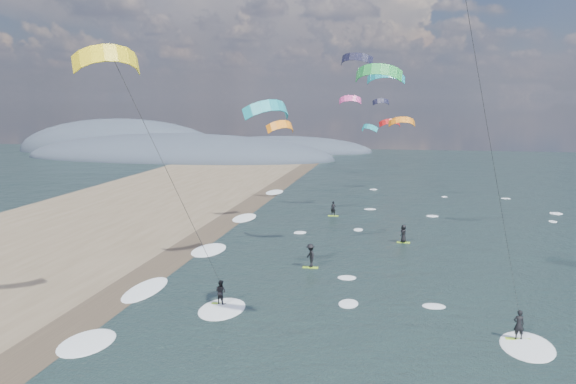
# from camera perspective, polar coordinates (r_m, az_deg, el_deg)

# --- Properties ---
(wet_sand_strip) EXTENTS (3.00, 240.00, 0.00)m
(wet_sand_strip) POSITION_cam_1_polar(r_m,az_deg,el_deg) (38.55, -17.14, -10.33)
(wet_sand_strip) COLOR #382D23
(wet_sand_strip) RESTS_ON ground
(coastal_hills) EXTENTS (80.00, 41.00, 15.00)m
(coastal_hills) POSITION_cam_1_polar(r_m,az_deg,el_deg) (139.96, -10.57, 3.29)
(coastal_hills) COLOR #3D4756
(coastal_hills) RESTS_ON ground
(kitesurfer_near_a) EXTENTS (7.59, 9.15, 18.19)m
(kitesurfer_near_a) POSITION_cam_1_polar(r_m,az_deg,el_deg) (27.91, 16.43, 10.98)
(kitesurfer_near_a) COLOR #9EDB26
(kitesurfer_near_a) RESTS_ON ground
(kitesurfer_near_b) EXTENTS (6.80, 8.85, 15.19)m
(kitesurfer_near_b) POSITION_cam_1_polar(r_m,az_deg,el_deg) (33.78, -11.84, 3.61)
(kitesurfer_near_b) COLOR #9EDB26
(kitesurfer_near_b) RESTS_ON ground
(far_kitesurfers) EXTENTS (8.33, 21.40, 1.76)m
(far_kitesurfers) POSITION_cam_1_polar(r_m,az_deg,el_deg) (51.47, 4.77, -4.31)
(far_kitesurfers) COLOR #9EDB26
(far_kitesurfers) RESTS_ON ground
(bg_kite_field) EXTENTS (14.04, 69.92, 10.26)m
(bg_kite_field) POSITION_cam_1_polar(r_m,az_deg,el_deg) (75.16, 6.86, 8.09)
(bg_kite_field) COLOR green
(bg_kite_field) RESTS_ON ground
(shoreline_surf) EXTENTS (2.40, 79.40, 0.11)m
(shoreline_surf) POSITION_cam_1_polar(r_m,az_deg,el_deg) (42.13, -12.67, -8.56)
(shoreline_surf) COLOR white
(shoreline_surf) RESTS_ON ground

